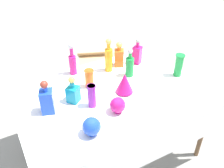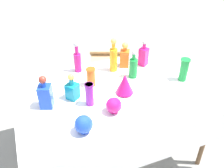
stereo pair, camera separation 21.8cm
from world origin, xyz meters
name	(u,v)px [view 2 (the right image)]	position (x,y,z in m)	size (l,w,h in m)	color
ground_plane	(112,149)	(0.00, 0.00, 0.00)	(40.00, 40.00, 0.00)	gray
display_table	(114,100)	(0.00, -0.04, 0.70)	(1.69, 1.17, 0.76)	white
tall_bottle_0	(77,60)	(-0.18, 0.47, 0.89)	(0.07, 0.07, 0.33)	#C61972
tall_bottle_1	(133,67)	(0.29, 0.17, 0.88)	(0.08, 0.08, 0.29)	#198C38
tall_bottle_2	(113,57)	(0.15, 0.36, 0.91)	(0.08, 0.08, 0.35)	orange
square_decanter_0	(144,55)	(0.49, 0.35, 0.87)	(0.11, 0.11, 0.28)	#C61972
square_decanter_1	(45,95)	(-0.57, 0.03, 0.88)	(0.13, 0.13, 0.30)	blue
square_decanter_2	(125,56)	(0.29, 0.39, 0.87)	(0.12, 0.12, 0.27)	orange
square_decanter_3	(72,89)	(-0.34, 0.06, 0.86)	(0.13, 0.13, 0.25)	teal
slender_vase_0	(90,94)	(-0.23, -0.08, 0.87)	(0.07, 0.07, 0.21)	purple
slender_vase_1	(184,69)	(0.71, -0.05, 0.88)	(0.09, 0.09, 0.23)	#198C38
slender_vase_2	(91,76)	(-0.13, 0.19, 0.86)	(0.09, 0.09, 0.18)	orange
fluted_vase_0	(125,84)	(0.10, -0.04, 0.86)	(0.16, 0.16, 0.19)	#C61972
round_bowl_0	(84,124)	(-0.36, -0.37, 0.84)	(0.14, 0.14, 0.15)	blue
round_bowl_1	(114,105)	(-0.08, -0.24, 0.83)	(0.13, 0.13, 0.14)	#C61972
price_tag_left	(175,119)	(0.32, -0.51, 0.78)	(0.06, 0.01, 0.04)	white
price_tag_center	(142,131)	(0.03, -0.53, 0.78)	(0.05, 0.01, 0.04)	white
price_tag_right	(176,119)	(0.34, -0.51, 0.78)	(0.05, 0.01, 0.03)	white
cardboard_box_behind_left	(110,70)	(0.45, 1.26, 0.17)	(0.66, 0.59, 0.43)	tan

